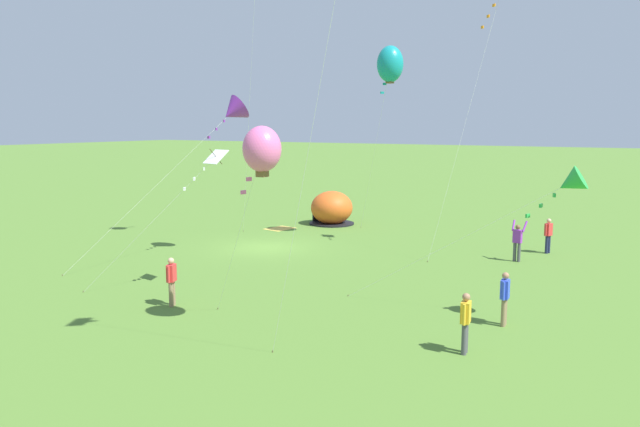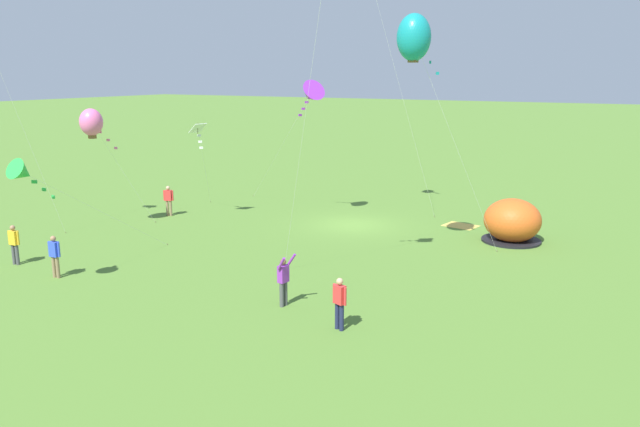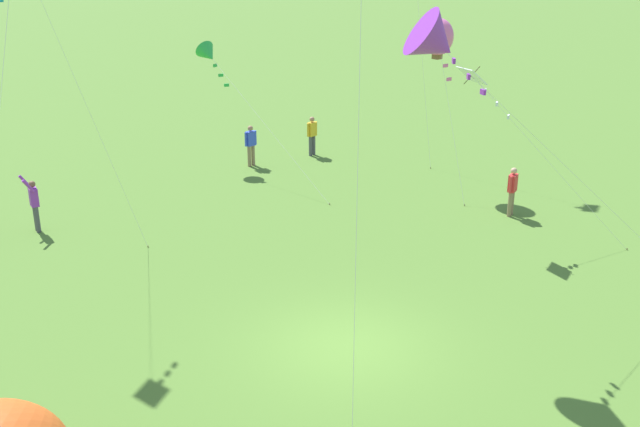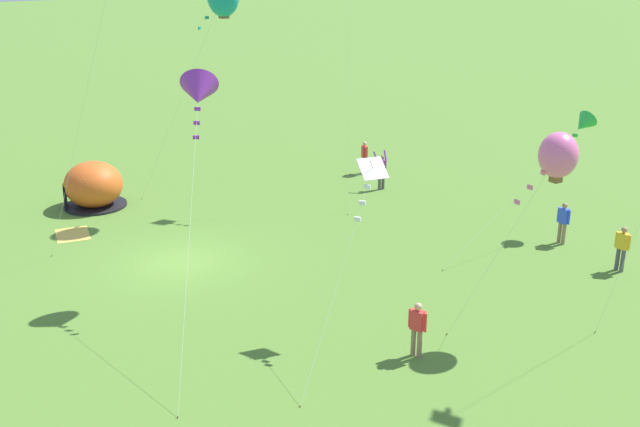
% 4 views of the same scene
% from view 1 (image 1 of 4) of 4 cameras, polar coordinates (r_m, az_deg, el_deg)
% --- Properties ---
extents(ground_plane, '(300.00, 300.00, 0.00)m').
position_cam_1_polar(ground_plane, '(32.10, -4.92, -3.11)').
color(ground_plane, '#517A2D').
extents(popup_tent, '(2.81, 2.81, 2.10)m').
position_cam_1_polar(popup_tent, '(39.15, 1.07, 0.46)').
color(popup_tent, '#D8591E').
rests_on(popup_tent, ground).
extents(picnic_blanket, '(1.91, 1.60, 0.01)m').
position_cam_1_polar(picnic_blanket, '(37.70, -3.69, -1.38)').
color(picnic_blanket, gold).
rests_on(picnic_blanket, ground).
extents(person_far_back, '(0.52, 0.67, 1.89)m').
position_cam_1_polar(person_far_back, '(29.99, 17.60, -2.34)').
color(person_far_back, '#4C4C51').
rests_on(person_far_back, ground).
extents(person_watching_sky, '(0.59, 0.28, 1.72)m').
position_cam_1_polar(person_watching_sky, '(17.82, 13.16, -9.45)').
color(person_watching_sky, '#4C4C51').
rests_on(person_watching_sky, ground).
extents(person_near_tent, '(0.56, 0.35, 1.72)m').
position_cam_1_polar(person_near_tent, '(32.38, 20.15, -1.76)').
color(person_near_tent, '#1E2347').
rests_on(person_near_tent, ground).
extents(person_with_toddler, '(0.56, 0.36, 1.72)m').
position_cam_1_polar(person_with_toddler, '(22.31, -13.41, -5.85)').
color(person_with_toddler, '#8C7251').
rests_on(person_with_toddler, ground).
extents(person_strolling, '(0.59, 0.26, 1.72)m').
position_cam_1_polar(person_strolling, '(20.50, 16.53, -7.23)').
color(person_strolling, '#8C7251').
rests_on(person_strolling, ground).
extents(kite_orange, '(3.54, 2.47, 12.52)m').
position_cam_1_polar(kite_orange, '(31.08, 15.76, 17.81)').
color(kite_orange, silver).
rests_on(kite_orange, ground).
extents(kite_green, '(0.85, 7.95, 5.06)m').
position_cam_1_polar(kite_green, '(20.40, 21.90, 2.60)').
color(kite_green, silver).
rests_on(kite_green, ground).
extents(kite_teal, '(3.87, 3.86, 10.31)m').
position_cam_1_polar(kite_teal, '(33.59, 6.43, 13.41)').
color(kite_teal, silver).
rests_on(kite_teal, ground).
extents(kite_white, '(3.17, 4.74, 5.38)m').
position_cam_1_polar(kite_white, '(23.49, -10.09, 4.52)').
color(kite_white, silver).
rests_on(kite_white, ground).
extents(kite_purple, '(7.57, 4.90, 7.61)m').
position_cam_1_polar(kite_purple, '(29.40, -7.98, 9.20)').
color(kite_purple, silver).
rests_on(kite_purple, ground).
extents(kite_pink, '(1.79, 3.36, 6.25)m').
position_cam_1_polar(kite_pink, '(18.31, -5.33, 5.87)').
color(kite_pink, silver).
rests_on(kite_pink, ground).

